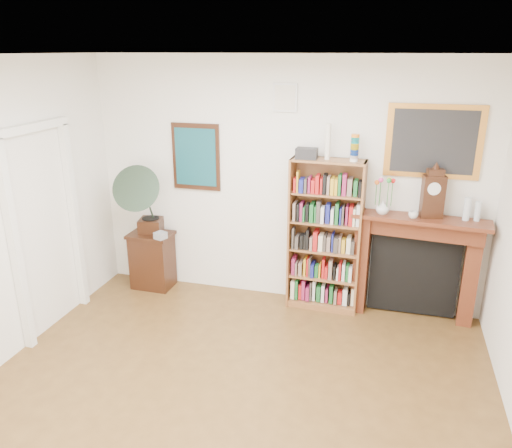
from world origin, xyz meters
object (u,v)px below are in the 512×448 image
at_px(cd_stack, 160,235).
at_px(bottle_left, 467,209).
at_px(flower_vase, 383,207).
at_px(side_cabinet, 153,260).
at_px(teacup, 413,215).
at_px(bookshelf, 325,228).
at_px(fireplace, 416,258).
at_px(bottle_right, 478,211).
at_px(mantel_clock, 433,194).
at_px(gramophone, 143,196).

distance_m(cd_stack, bottle_left, 3.40).
height_order(flower_vase, bottle_left, bottle_left).
bearing_deg(side_cabinet, bottle_left, 2.04).
relative_size(side_cabinet, teacup, 7.18).
relative_size(bookshelf, fireplace, 1.40).
bearing_deg(bottle_left, teacup, -170.59).
distance_m(bottle_left, bottle_right, 0.11).
bearing_deg(mantel_clock, flower_vase, 169.79).
relative_size(fireplace, flower_vase, 9.53).
height_order(side_cabinet, cd_stack, cd_stack).
bearing_deg(bookshelf, teacup, -1.50).
height_order(bookshelf, mantel_clock, bookshelf).
height_order(side_cabinet, bottle_right, bottle_right).
bearing_deg(side_cabinet, cd_stack, -32.06).
height_order(flower_vase, bottle_right, bottle_right).
distance_m(bookshelf, teacup, 0.94).
bearing_deg(mantel_clock, bottle_left, -11.61).
height_order(mantel_clock, bottle_right, mantel_clock).
height_order(mantel_clock, bottle_left, mantel_clock).
bearing_deg(fireplace, mantel_clock, -17.64).
bearing_deg(bottle_left, cd_stack, -176.61).
relative_size(gramophone, cd_stack, 7.43).
relative_size(bookshelf, bottle_right, 10.00).
xyz_separation_m(fireplace, gramophone, (-3.13, -0.19, 0.51)).
relative_size(gramophone, mantel_clock, 1.73).
height_order(fireplace, cd_stack, fireplace).
bearing_deg(bottle_left, side_cabinet, -178.86).
height_order(bookshelf, bottle_right, bookshelf).
relative_size(bookshelf, side_cabinet, 2.82).
height_order(bookshelf, side_cabinet, bookshelf).
bearing_deg(teacup, gramophone, -178.71).
relative_size(gramophone, flower_vase, 5.96).
height_order(cd_stack, bottle_left, bottle_left).
distance_m(fireplace, cd_stack, 2.92).
distance_m(side_cabinet, bottle_left, 3.67).
bearing_deg(fireplace, bottle_right, 2.90).
relative_size(cd_stack, flower_vase, 0.80).
relative_size(side_cabinet, bottle_right, 3.55).
relative_size(fireplace, cd_stack, 11.88).
bearing_deg(bottle_left, gramophone, -177.52).
distance_m(fireplace, bottle_right, 0.80).
bearing_deg(bottle_right, mantel_clock, -177.95).
bearing_deg(bookshelf, bottle_left, 3.35).
xyz_separation_m(fireplace, bottle_left, (0.44, -0.04, 0.60)).
bearing_deg(gramophone, side_cabinet, 64.34).
relative_size(teacup, bottle_left, 0.41).
relative_size(bookshelf, bottle_left, 8.33).
height_order(side_cabinet, mantel_clock, mantel_clock).
xyz_separation_m(bookshelf, bottle_left, (1.43, 0.02, 0.33)).
distance_m(fireplace, mantel_clock, 0.74).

